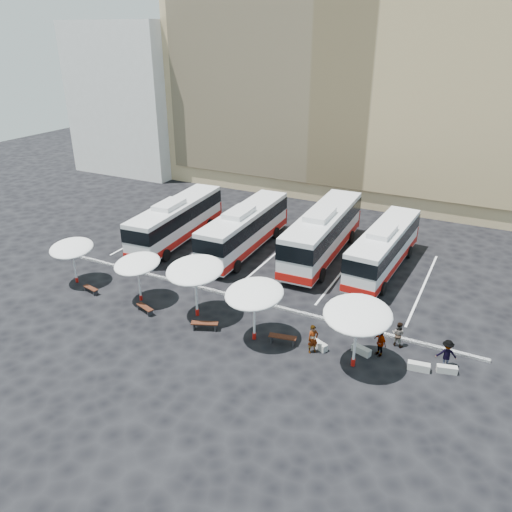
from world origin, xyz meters
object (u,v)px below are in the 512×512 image
at_px(wood_bench_0, 91,289).
at_px(passenger_2, 380,343).
at_px(wood_bench_3, 283,338).
at_px(sunshade_2, 195,270).
at_px(passenger_0, 313,339).
at_px(bus_1, 245,228).
at_px(sunshade_0, 72,248).
at_px(bus_3, 384,247).
at_px(wood_bench_1, 145,308).
at_px(sunshade_3, 254,294).
at_px(conc_bench_1, 361,350).
at_px(bus_2, 323,232).
at_px(conc_bench_3, 447,369).
at_px(passenger_1, 398,334).
at_px(conc_bench_0, 319,345).
at_px(wood_bench_2, 205,324).
at_px(passenger_3, 446,354).
at_px(bus_0, 177,220).
at_px(sunshade_1, 137,264).
at_px(sunshade_4, 358,315).
at_px(conc_bench_2, 419,367).

height_order(wood_bench_0, passenger_2, passenger_2).
bearing_deg(wood_bench_3, sunshade_2, 176.19).
bearing_deg(sunshade_2, passenger_0, -3.00).
xyz_separation_m(bus_1, sunshade_0, (-8.24, -10.78, 0.73)).
xyz_separation_m(bus_3, passenger_2, (2.64, -11.11, -1.06)).
bearing_deg(wood_bench_1, sunshade_3, 4.02).
height_order(bus_3, conc_bench_1, bus_3).
bearing_deg(bus_2, conc_bench_1, -62.35).
xyz_separation_m(conc_bench_3, passenger_1, (-2.97, 1.33, 0.58)).
bearing_deg(conc_bench_1, conc_bench_0, -165.44).
bearing_deg(wood_bench_2, passenger_3, 11.80).
relative_size(bus_0, bus_1, 1.00).
relative_size(sunshade_1, passenger_3, 2.15).
xyz_separation_m(sunshade_1, wood_bench_3, (10.79, -0.32, -2.37)).
relative_size(wood_bench_1, wood_bench_2, 0.89).
bearing_deg(passenger_3, passenger_2, -7.78).
bearing_deg(conc_bench_3, bus_1, 151.40).
relative_size(sunshade_4, conc_bench_2, 3.64).
bearing_deg(bus_1, passenger_1, -31.49).
height_order(bus_2, sunshade_0, bus_2).
relative_size(sunshade_2, conc_bench_0, 3.38).
bearing_deg(conc_bench_3, conc_bench_0, -171.74).
distance_m(sunshade_2, sunshade_3, 4.61).
distance_m(bus_3, conc_bench_2, 12.63).
relative_size(sunshade_1, conc_bench_0, 3.20).
relative_size(bus_0, conc_bench_3, 11.55).
distance_m(bus_2, wood_bench_1, 15.59).
xyz_separation_m(bus_2, sunshade_3, (0.59, -13.18, 0.93)).
bearing_deg(passenger_1, sunshade_0, 17.23).
xyz_separation_m(sunshade_0, passenger_2, (22.06, 1.16, -1.89)).
xyz_separation_m(sunshade_0, wood_bench_0, (2.11, -0.76, -2.40)).
bearing_deg(passenger_1, bus_2, -39.25).
bearing_deg(sunshade_2, wood_bench_2, -42.48).
height_order(sunshade_0, conc_bench_2, sunshade_0).
relative_size(conc_bench_0, conc_bench_3, 1.06).
distance_m(conc_bench_0, conc_bench_2, 5.60).
distance_m(bus_3, wood_bench_1, 18.21).
height_order(bus_2, wood_bench_2, bus_2).
xyz_separation_m(bus_2, wood_bench_2, (-2.59, -13.69, -1.75)).
relative_size(wood_bench_1, passenger_2, 0.91).
relative_size(sunshade_0, passenger_2, 2.42).
xyz_separation_m(sunshade_3, sunshade_4, (6.05, 0.16, 0.19)).
bearing_deg(wood_bench_3, passenger_1, 25.32).
distance_m(sunshade_0, sunshade_2, 10.46).
height_order(bus_0, sunshade_4, bus_0).
relative_size(bus_0, sunshade_3, 2.94).
bearing_deg(wood_bench_2, passenger_2, 12.67).
relative_size(sunshade_4, wood_bench_2, 2.52).
relative_size(sunshade_2, conc_bench_2, 3.24).
height_order(wood_bench_1, conc_bench_3, wood_bench_1).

